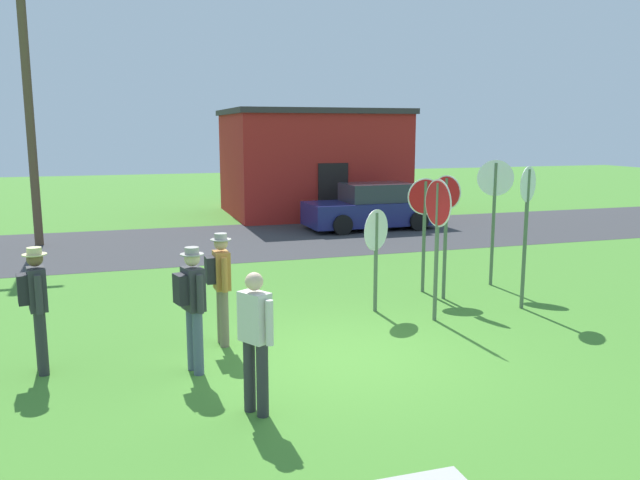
{
  "coord_description": "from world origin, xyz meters",
  "views": [
    {
      "loc": [
        -2.96,
        -8.37,
        3.28
      ],
      "look_at": [
        0.45,
        2.43,
        1.3
      ],
      "focal_mm": 35.69,
      "sensor_mm": 36.0,
      "label": 1
    }
  ],
  "objects_px": {
    "parked_car_on_street": "(372,208)",
    "person_holding_notes": "(255,335)",
    "stop_sign_leaning_left": "(526,215)",
    "person_in_blue": "(192,301)",
    "stop_sign_far_back": "(425,215)",
    "stop_sign_low_front": "(494,201)",
    "person_on_left": "(220,281)",
    "person_in_teal": "(36,301)",
    "stop_sign_tallest": "(437,224)",
    "utility_pole": "(29,106)",
    "stop_sign_center_cluster": "(446,217)",
    "stop_sign_leaning_right": "(376,243)"
  },
  "relations": [
    {
      "from": "person_on_left",
      "to": "stop_sign_leaning_right",
      "type": "bearing_deg",
      "value": 18.32
    },
    {
      "from": "person_on_left",
      "to": "person_in_blue",
      "type": "bearing_deg",
      "value": -117.77
    },
    {
      "from": "stop_sign_leaning_left",
      "to": "person_in_teal",
      "type": "distance_m",
      "value": 8.22
    },
    {
      "from": "person_in_blue",
      "to": "person_holding_notes",
      "type": "height_order",
      "value": "person_in_blue"
    },
    {
      "from": "stop_sign_leaning_right",
      "to": "person_in_blue",
      "type": "xyz_separation_m",
      "value": [
        -3.49,
        -2.0,
        -0.26
      ]
    },
    {
      "from": "stop_sign_leaning_left",
      "to": "person_in_blue",
      "type": "distance_m",
      "value": 6.35
    },
    {
      "from": "parked_car_on_street",
      "to": "person_on_left",
      "type": "xyz_separation_m",
      "value": [
        -6.58,
        -10.08,
        0.32
      ]
    },
    {
      "from": "parked_car_on_street",
      "to": "stop_sign_center_cluster",
      "type": "xyz_separation_m",
      "value": [
        -2.02,
        -8.7,
        0.93
      ]
    },
    {
      "from": "stop_sign_far_back",
      "to": "stop_sign_leaning_right",
      "type": "relative_size",
      "value": 1.24
    },
    {
      "from": "utility_pole",
      "to": "person_in_blue",
      "type": "height_order",
      "value": "utility_pole"
    },
    {
      "from": "stop_sign_leaning_right",
      "to": "person_in_blue",
      "type": "relative_size",
      "value": 1.08
    },
    {
      "from": "stop_sign_center_cluster",
      "to": "person_holding_notes",
      "type": "distance_m",
      "value": 6.03
    },
    {
      "from": "parked_car_on_street",
      "to": "person_holding_notes",
      "type": "distance_m",
      "value": 14.22
    },
    {
      "from": "stop_sign_tallest",
      "to": "person_in_teal",
      "type": "xyz_separation_m",
      "value": [
        -6.25,
        -0.56,
        -0.68
      ]
    },
    {
      "from": "utility_pole",
      "to": "person_in_blue",
      "type": "distance_m",
      "value": 11.92
    },
    {
      "from": "stop_sign_tallest",
      "to": "parked_car_on_street",
      "type": "bearing_deg",
      "value": 73.95
    },
    {
      "from": "stop_sign_center_cluster",
      "to": "stop_sign_leaning_left",
      "type": "bearing_deg",
      "value": -44.1
    },
    {
      "from": "stop_sign_low_front",
      "to": "person_holding_notes",
      "type": "height_order",
      "value": "stop_sign_low_front"
    },
    {
      "from": "person_in_teal",
      "to": "stop_sign_center_cluster",
      "type": "bearing_deg",
      "value": 14.11
    },
    {
      "from": "parked_car_on_street",
      "to": "stop_sign_center_cluster",
      "type": "distance_m",
      "value": 8.98
    },
    {
      "from": "person_in_blue",
      "to": "stop_sign_low_front",
      "type": "bearing_deg",
      "value": 25.21
    },
    {
      "from": "stop_sign_tallest",
      "to": "stop_sign_far_back",
      "type": "bearing_deg",
      "value": 69.34
    },
    {
      "from": "stop_sign_leaning_left",
      "to": "stop_sign_tallest",
      "type": "height_order",
      "value": "stop_sign_leaning_left"
    },
    {
      "from": "stop_sign_leaning_right",
      "to": "stop_sign_center_cluster",
      "type": "bearing_deg",
      "value": 13.87
    },
    {
      "from": "stop_sign_low_front",
      "to": "stop_sign_center_cluster",
      "type": "height_order",
      "value": "stop_sign_low_front"
    },
    {
      "from": "stop_sign_far_back",
      "to": "person_on_left",
      "type": "height_order",
      "value": "stop_sign_far_back"
    },
    {
      "from": "utility_pole",
      "to": "stop_sign_tallest",
      "type": "bearing_deg",
      "value": -53.42
    },
    {
      "from": "stop_sign_far_back",
      "to": "stop_sign_low_front",
      "type": "relative_size",
      "value": 0.87
    },
    {
      "from": "stop_sign_leaning_left",
      "to": "stop_sign_far_back",
      "type": "relative_size",
      "value": 1.13
    },
    {
      "from": "stop_sign_far_back",
      "to": "person_in_blue",
      "type": "xyz_separation_m",
      "value": [
        -4.95,
        -3.01,
        -0.57
      ]
    },
    {
      "from": "utility_pole",
      "to": "person_in_teal",
      "type": "relative_size",
      "value": 4.29
    },
    {
      "from": "stop_sign_far_back",
      "to": "stop_sign_low_front",
      "type": "xyz_separation_m",
      "value": [
        1.66,
        0.1,
        0.23
      ]
    },
    {
      "from": "stop_sign_tallest",
      "to": "person_on_left",
      "type": "xyz_separation_m",
      "value": [
        -3.72,
        -0.15,
        -0.68
      ]
    },
    {
      "from": "stop_sign_leaning_right",
      "to": "stop_sign_low_front",
      "type": "distance_m",
      "value": 3.36
    },
    {
      "from": "stop_sign_far_back",
      "to": "stop_sign_tallest",
      "type": "bearing_deg",
      "value": -110.66
    },
    {
      "from": "utility_pole",
      "to": "stop_sign_leaning_left",
      "type": "xyz_separation_m",
      "value": [
        9.29,
        -9.76,
        -2.16
      ]
    },
    {
      "from": "stop_sign_leaning_right",
      "to": "stop_sign_low_front",
      "type": "xyz_separation_m",
      "value": [
        3.12,
        1.11,
        0.54
      ]
    },
    {
      "from": "stop_sign_far_back",
      "to": "stop_sign_leaning_right",
      "type": "distance_m",
      "value": 1.81
    },
    {
      "from": "stop_sign_tallest",
      "to": "person_in_blue",
      "type": "height_order",
      "value": "stop_sign_tallest"
    },
    {
      "from": "stop_sign_center_cluster",
      "to": "stop_sign_leaning_right",
      "type": "bearing_deg",
      "value": -166.13
    },
    {
      "from": "person_holding_notes",
      "to": "person_in_teal",
      "type": "bearing_deg",
      "value": 140.05
    },
    {
      "from": "person_in_blue",
      "to": "person_in_teal",
      "type": "distance_m",
      "value": 2.09
    },
    {
      "from": "parked_car_on_street",
      "to": "stop_sign_low_front",
      "type": "distance_m",
      "value": 8.08
    },
    {
      "from": "parked_car_on_street",
      "to": "person_in_teal",
      "type": "xyz_separation_m",
      "value": [
        -9.11,
        -10.48,
        0.32
      ]
    },
    {
      "from": "stop_sign_leaning_left",
      "to": "person_in_blue",
      "type": "xyz_separation_m",
      "value": [
        -6.16,
        -1.37,
        -0.74
      ]
    },
    {
      "from": "person_holding_notes",
      "to": "person_in_blue",
      "type": "bearing_deg",
      "value": 109.83
    },
    {
      "from": "stop_sign_tallest",
      "to": "person_holding_notes",
      "type": "distance_m",
      "value": 4.64
    },
    {
      "from": "person_in_blue",
      "to": "utility_pole",
      "type": "bearing_deg",
      "value": 105.71
    },
    {
      "from": "stop_sign_tallest",
      "to": "person_on_left",
      "type": "height_order",
      "value": "stop_sign_tallest"
    },
    {
      "from": "utility_pole",
      "to": "person_in_teal",
      "type": "bearing_deg",
      "value": -83.83
    }
  ]
}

